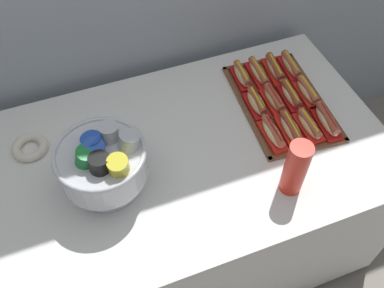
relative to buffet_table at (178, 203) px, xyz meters
The scene contains 18 objects.
ground_plane 0.40m from the buffet_table, ahead, with size 10.00×10.00×0.00m, color gray.
buffet_table is the anchor object (origin of this frame).
serving_tray 0.62m from the buffet_table, 10.34° to the left, with size 0.37×0.55×0.01m.
hot_dog_0 0.54m from the buffet_table, 10.19° to the right, with size 0.06×0.17×0.06m.
hot_dog_1 0.60m from the buffet_table, ahead, with size 0.08×0.18×0.06m.
hot_dog_2 0.65m from the buffet_table, ahead, with size 0.06×0.16×0.06m.
hot_dog_3 0.72m from the buffet_table, ahead, with size 0.08×0.18×0.06m.
hot_dog_4 0.56m from the buffet_table, 14.49° to the left, with size 0.07×0.16×0.06m.
hot_dog_5 0.61m from the buffet_table, 11.51° to the left, with size 0.07×0.16×0.06m.
hot_dog_6 0.67m from the buffet_table, ahead, with size 0.07×0.16×0.06m.
hot_dog_7 0.73m from the buffet_table, ahead, with size 0.07×0.17×0.06m.
hot_dog_8 0.62m from the buffet_table, 33.78° to the left, with size 0.07×0.16×0.06m.
hot_dog_9 0.66m from the buffet_table, 28.81° to the left, with size 0.07×0.17×0.06m.
hot_dog_10 0.72m from the buffet_table, 24.89° to the left, with size 0.08×0.18×0.06m.
hot_dog_11 0.77m from the buffet_table, 21.73° to the left, with size 0.07×0.18×0.06m.
punch_bowl 0.58m from the buffet_table, 167.49° to the right, with size 0.30×0.30×0.26m.
cup_stack 0.64m from the buffet_table, 40.55° to the right, with size 0.08×0.08×0.23m.
donut 0.66m from the buffet_table, 157.23° to the left, with size 0.13×0.13×0.03m.
Camera 1 is at (-0.28, -0.92, 2.03)m, focal length 39.98 mm.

